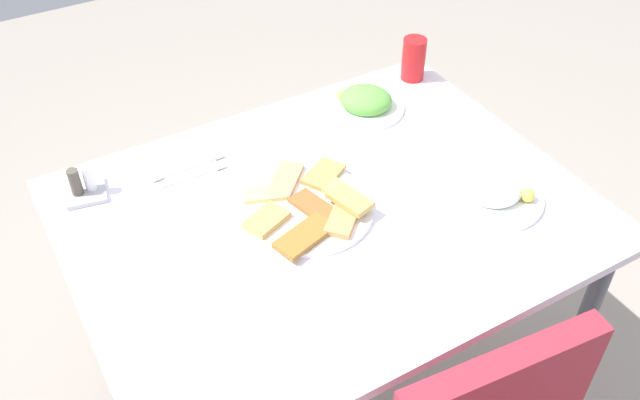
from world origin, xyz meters
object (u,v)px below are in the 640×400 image
Objects in this scene: soda_can at (414,59)px; paper_napkin at (191,172)px; pide_platter at (308,207)px; spoon at (194,175)px; fork at (188,167)px; dining_table at (328,236)px; salad_plate_rice at (492,191)px; salad_plate_greens at (365,102)px; condiment_caddy at (84,187)px.

paper_napkin is at bearing 6.76° from soda_can.
pide_platter is 1.97× the size of spoon.
spoon is (0.71, 0.10, -0.06)m from soda_can.
pide_platter reaches higher than fork.
spoon is (0.22, -0.26, 0.09)m from dining_table.
paper_napkin is 0.02m from fork.
soda_can is at bearing -147.15° from pide_platter.
pide_platter is 0.63m from soda_can.
salad_plate_rice is 1.28× the size of fork.
paper_napkin is at bearing 2.11° from salad_plate_greens.
soda_can reaches higher than salad_plate_greens.
condiment_caddy is at bearing -7.96° from fork.
pide_platter is at bearing 32.85° from soda_can.
salad_plate_greens is at bearing -139.98° from pide_platter.
soda_can reaches higher than condiment_caddy.
spoon is 1.52× the size of condiment_caddy.
pide_platter reaches higher than paper_napkin.
condiment_caddy reaches higher than salad_plate_rice.
condiment_caddy is at bearing -36.05° from pide_platter.
fork is (0.56, -0.45, -0.01)m from salad_plate_rice.
pide_platter is at bearing -25.12° from dining_table.
soda_can is (-0.15, -0.52, 0.04)m from salad_plate_rice.
spoon is at bearing -50.05° from dining_table.
dining_table is 0.36m from paper_napkin.
salad_plate_rice is (-0.34, 0.15, 0.11)m from dining_table.
salad_plate_greens reaches higher than dining_table.
salad_plate_greens is (-0.29, -0.30, 0.11)m from dining_table.
salad_plate_greens and salad_plate_rice have the same top height.
soda_can is at bearing -171.07° from spoon.
pide_platter is at bearing 127.06° from spoon.
soda_can reaches higher than dining_table.
salad_plate_greens is 0.75m from condiment_caddy.
dining_table is at bearing 130.69° from spoon.
pide_platter is 0.42m from salad_plate_rice.
paper_napkin is (0.22, -0.28, 0.09)m from dining_table.
condiment_caddy is (0.75, -0.03, 0.00)m from salad_plate_greens.
soda_can is (-0.49, -0.36, 0.15)m from dining_table.
fork is at bearing -57.40° from pide_platter.
salad_plate_greens is 0.87× the size of salad_plate_rice.
soda_can is at bearing -161.98° from salad_plate_greens.
salad_plate_greens is 1.65× the size of paper_napkin.
dining_table is 7.11× the size of spoon.
pide_platter is (0.04, -0.02, 0.10)m from dining_table.
fork is 1.17× the size of spoon.
pide_platter is at bearing 121.04° from fork.
dining_table is 0.11m from pide_platter.
paper_napkin is at bearing -55.63° from pide_platter.
spoon reaches higher than paper_napkin.
fork is at bearing 0.08° from salad_plate_greens.
dining_table is at bearing 124.78° from fork.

